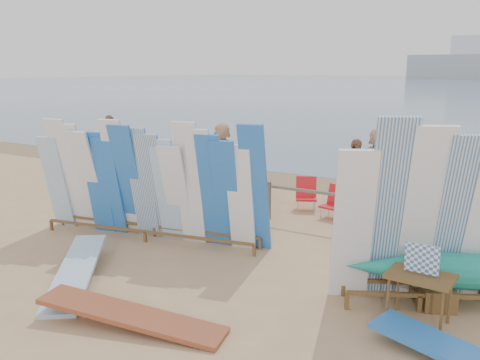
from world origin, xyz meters
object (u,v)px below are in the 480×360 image
Objects in this scene: side_surfboard_rack at (421,223)px; beachgoer_0 at (97,157)px; beachgoer_6 at (424,192)px; beachgoer_2 at (246,175)px; beachgoer_9 at (464,177)px; beach_chair_right at (306,200)px; beach_chair_left at (333,209)px; stroller at (411,213)px; beachgoer_11 at (222,152)px; beachgoer_1 at (188,156)px; main_surfboard_rack at (148,186)px; flat_board_a at (77,281)px; beachgoer_extra_1 at (110,142)px; vendor_table at (419,297)px; beachgoer_5 at (377,161)px; flat_board_c at (132,326)px; beachgoer_4 at (354,172)px.

side_surfboard_rack reaches higher than beachgoer_0.
beachgoer_2 is at bearing 151.88° from beachgoer_6.
beach_chair_right is at bearing 179.65° from beachgoer_9.
stroller reaches higher than beach_chair_left.
beachgoer_11 is 1.18× the size of beachgoer_6.
side_surfboard_rack is at bearing 1.10° from beachgoer_1.
flat_board_a is at bearing -92.51° from main_surfboard_rack.
beachgoer_extra_1 is at bearing 144.10° from beach_chair_right.
beachgoer_1 is (-7.18, 0.98, 0.05)m from beachgoer_6.
beachgoer_0 is at bearing 145.84° from beachgoer_extra_1.
flat_board_a is 5.50m from beachgoer_2.
vendor_table is 13.38m from beachgoer_extra_1.
beachgoer_0 is 0.98× the size of beachgoer_1.
beachgoer_5 is 1.19× the size of beachgoer_6.
stroller is 3.66m from beachgoer_5.
beachgoer_5 is at bearing 12.44° from beachgoer_0.
flat_board_c is 9.52m from beachgoer_0.
beachgoer_11 is at bearing 96.79° from main_surfboard_rack.
beachgoer_4 reaches higher than beachgoer_2.
beachgoer_extra_1 is (-1.36, 2.00, 0.13)m from beachgoer_0.
beach_chair_right is 0.50× the size of beachgoer_0.
beachgoer_9 reaches higher than vendor_table.
beach_chair_right is 4.10m from beachgoer_11.
vendor_table reaches higher than beach_chair_left.
beachgoer_1 is (-0.80, -0.73, -0.09)m from beachgoer_11.
main_surfboard_rack is 5.79m from beachgoer_11.
beachgoer_extra_1 reaches higher than beach_chair_right.
vendor_table is (5.52, -0.91, -0.74)m from main_surfboard_rack.
beach_chair_left is at bearing 157.10° from stroller.
beachgoer_extra_1 reaches higher than beachgoer_4.
beach_chair_left is 0.44× the size of beachgoer_9.
main_surfboard_rack is at bearing -141.55° from beach_chair_right.
beachgoer_5 is at bearing -16.54° from flat_board_c.
flat_board_c is 9.36m from beachgoer_11.
beachgoer_9 is (5.01, 7.69, 0.87)m from flat_board_a.
beachgoer_4 is at bearing 116.04° from beachgoer_11.
beachgoer_9 is at bearing 3.12° from beachgoer_0.
main_surfboard_rack is 3.06× the size of beachgoer_1.
beachgoer_6 is at bearing 26.57° from beachgoer_1.
beachgoer_extra_1 is (-11.64, 5.74, -0.35)m from side_surfboard_rack.
vendor_table is (0.14, -0.56, -0.90)m from side_surfboard_rack.
beachgoer_6 is 0.94× the size of beachgoer_1.
beachgoer_11 reaches higher than vendor_table.
beachgoer_5 is at bearing 100.37° from beachgoer_2.
beachgoer_9 is at bearing 51.78° from beach_chair_left.
beachgoer_extra_1 is (-6.57, 7.65, 0.94)m from flat_board_a.
beachgoer_extra_1 reaches higher than beachgoer_11.
stroller is at bearing -37.29° from beach_chair_right.
vendor_table is at bearing -44.15° from beach_chair_left.
side_surfboard_rack is at bearing -41.78° from beach_chair_left.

